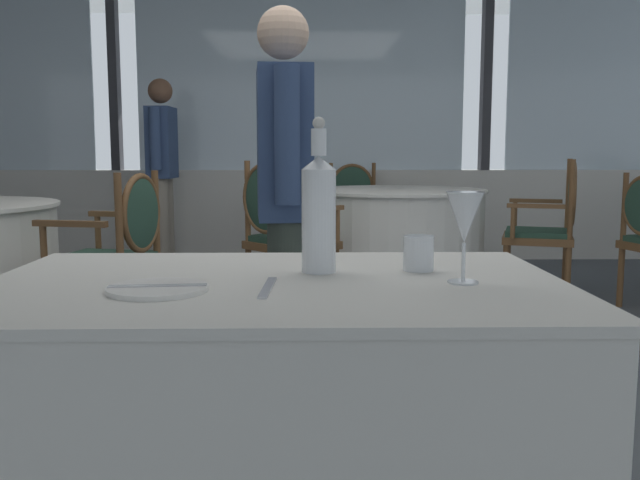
% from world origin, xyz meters
% --- Properties ---
extents(ground_plane, '(14.20, 14.20, 0.00)m').
position_xyz_m(ground_plane, '(0.00, 0.00, 0.00)').
color(ground_plane, '#4C5156').
extents(window_wall_far, '(10.92, 0.14, 2.68)m').
position_xyz_m(window_wall_far, '(-0.00, 3.50, 1.07)').
color(window_wall_far, silver).
rests_on(window_wall_far, ground_plane).
extents(foreground_table, '(1.23, 0.80, 0.75)m').
position_xyz_m(foreground_table, '(-0.02, -1.52, 0.37)').
color(foreground_table, silver).
rests_on(foreground_table, ground_plane).
extents(side_plate, '(0.20, 0.20, 0.01)m').
position_xyz_m(side_plate, '(-0.24, -1.63, 0.75)').
color(side_plate, white).
rests_on(side_plate, foreground_table).
extents(butter_knife, '(0.19, 0.03, 0.00)m').
position_xyz_m(butter_knife, '(-0.24, -1.63, 0.76)').
color(butter_knife, silver).
rests_on(butter_knife, foreground_table).
extents(dinner_fork, '(0.03, 0.20, 0.00)m').
position_xyz_m(dinner_fork, '(-0.03, -1.61, 0.75)').
color(dinner_fork, silver).
rests_on(dinner_fork, foreground_table).
extents(water_bottle, '(0.08, 0.08, 0.35)m').
position_xyz_m(water_bottle, '(0.08, -1.42, 0.89)').
color(water_bottle, white).
rests_on(water_bottle, foreground_table).
extents(wine_glass, '(0.08, 0.08, 0.19)m').
position_xyz_m(wine_glass, '(0.38, -1.56, 0.88)').
color(wine_glass, white).
rests_on(wine_glass, foreground_table).
extents(water_tumbler, '(0.07, 0.07, 0.08)m').
position_xyz_m(water_tumbler, '(0.31, -1.41, 0.79)').
color(water_tumbler, white).
rests_on(water_tumbler, foreground_table).
extents(dining_chair_0_2, '(0.55, 0.60, 0.92)m').
position_xyz_m(dining_chair_0_2, '(-0.89, 0.43, 0.55)').
color(dining_chair_0_2, brown).
rests_on(dining_chair_0_2, ground_plane).
extents(background_table_1, '(1.32, 1.32, 0.75)m').
position_xyz_m(background_table_1, '(0.70, 2.05, 0.37)').
color(background_table_1, silver).
rests_on(background_table_1, ground_plane).
extents(dining_chair_1_0, '(0.58, 0.62, 0.97)m').
position_xyz_m(dining_chair_1_0, '(1.74, 1.70, 0.56)').
color(dining_chair_1_0, brown).
rests_on(dining_chair_1_0, ground_plane).
extents(dining_chair_1_1, '(0.60, 0.55, 0.92)m').
position_xyz_m(dining_chair_1_1, '(0.49, 3.11, 0.54)').
color(dining_chair_1_1, brown).
rests_on(dining_chair_1_1, ground_plane).
extents(dining_chair_1_2, '(0.66, 0.66, 0.96)m').
position_xyz_m(dining_chair_1_2, '(-0.11, 1.32, 0.56)').
color(dining_chair_1_2, brown).
rests_on(dining_chair_1_2, ground_plane).
extents(diner_person_0, '(0.23, 0.53, 1.56)m').
position_xyz_m(diner_person_0, '(-0.04, -0.31, 0.88)').
color(diner_person_0, '#424C42').
rests_on(diner_person_0, ground_plane).
extents(diner_person_1, '(0.21, 0.53, 1.63)m').
position_xyz_m(diner_person_1, '(-1.18, 2.92, 0.93)').
color(diner_person_1, gray).
rests_on(diner_person_1, ground_plane).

